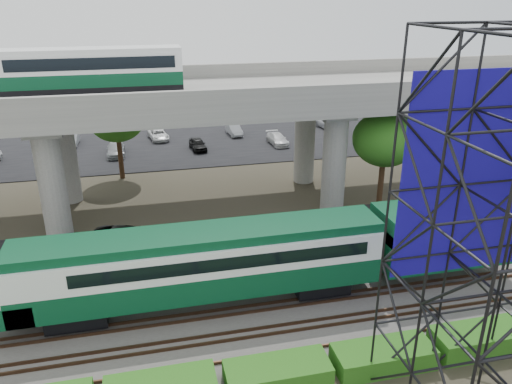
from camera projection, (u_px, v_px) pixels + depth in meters
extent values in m
plane|color=#474233|center=(236.00, 327.00, 25.55)|extent=(140.00, 140.00, 0.00)
cube|color=slate|center=(229.00, 303.00, 27.32)|extent=(90.00, 12.00, 0.20)
cube|color=black|center=(208.00, 236.00, 35.02)|extent=(90.00, 5.00, 0.08)
cube|color=black|center=(179.00, 143.00, 56.24)|extent=(90.00, 18.00, 0.08)
cube|color=#415C6B|center=(166.00, 104.00, 76.12)|extent=(140.00, 40.00, 0.03)
cube|color=#472D1E|center=(247.00, 358.00, 22.99)|extent=(90.00, 0.08, 0.16)
cube|color=#472D1E|center=(241.00, 338.00, 24.29)|extent=(90.00, 0.08, 0.16)
cube|color=#472D1E|center=(239.00, 331.00, 24.79)|extent=(90.00, 0.08, 0.16)
cube|color=#472D1E|center=(234.00, 314.00, 26.09)|extent=(90.00, 0.08, 0.16)
cube|color=#472D1E|center=(232.00, 308.00, 26.60)|extent=(90.00, 0.08, 0.16)
cube|color=#472D1E|center=(227.00, 293.00, 27.90)|extent=(90.00, 0.08, 0.16)
cube|color=#472D1E|center=(225.00, 288.00, 28.41)|extent=(90.00, 0.08, 0.16)
cube|color=#472D1E|center=(221.00, 275.00, 29.71)|extent=(90.00, 0.08, 0.16)
cube|color=#472D1E|center=(220.00, 270.00, 30.21)|extent=(90.00, 0.08, 0.16)
cube|color=#472D1E|center=(216.00, 259.00, 31.51)|extent=(90.00, 0.08, 0.16)
cube|color=black|center=(78.00, 312.00, 25.40)|extent=(3.00, 2.20, 0.90)
cube|color=black|center=(319.00, 281.00, 28.14)|extent=(3.00, 2.20, 0.90)
cube|color=#094325|center=(204.00, 277.00, 26.34)|extent=(19.00, 3.00, 1.40)
cube|color=white|center=(203.00, 253.00, 25.80)|extent=(19.00, 3.00, 1.50)
cube|color=#094325|center=(202.00, 236.00, 25.42)|extent=(19.00, 2.60, 0.50)
cube|color=black|center=(222.00, 250.00, 25.99)|extent=(15.00, 3.06, 0.70)
ellipsoid|color=white|center=(7.00, 285.00, 24.00)|extent=(3.60, 3.00, 3.20)
cube|color=#094325|center=(11.00, 303.00, 24.40)|extent=(2.60, 3.00, 1.10)
cube|color=#094325|center=(443.00, 233.00, 28.92)|extent=(8.00, 3.00, 3.40)
cube|color=#9E9B93|center=(193.00, 99.00, 36.78)|extent=(80.00, 12.00, 1.20)
cube|color=#9E9B93|center=(203.00, 99.00, 31.16)|extent=(80.00, 0.50, 1.10)
cube|color=#9E9B93|center=(185.00, 72.00, 41.54)|extent=(80.00, 0.50, 1.10)
cylinder|color=#9E9B93|center=(52.00, 185.00, 33.23)|extent=(1.80, 1.80, 8.00)
cylinder|color=#9E9B93|center=(65.00, 154.00, 39.56)|extent=(1.80, 1.80, 8.00)
cube|color=#9E9B93|center=(51.00, 118.00, 35.01)|extent=(2.40, 9.00, 0.60)
cylinder|color=#9E9B93|center=(334.00, 163.00, 37.45)|extent=(1.80, 1.80, 8.00)
cylinder|color=#9E9B93|center=(305.00, 138.00, 43.77)|extent=(1.80, 1.80, 8.00)
cube|color=#9E9B93|center=(321.00, 105.00, 39.23)|extent=(2.40, 9.00, 0.60)
cylinder|color=#9E9B93|center=(484.00, 126.00, 47.56)|extent=(1.80, 1.80, 8.00)
cube|color=black|center=(96.00, 90.00, 35.00)|extent=(12.00, 2.50, 0.70)
cube|color=#094325|center=(95.00, 78.00, 34.71)|extent=(12.00, 2.50, 0.90)
cube|color=white|center=(93.00, 62.00, 34.29)|extent=(12.00, 2.50, 1.30)
cube|color=black|center=(93.00, 61.00, 34.27)|extent=(11.00, 2.56, 0.80)
cube|color=white|center=(92.00, 50.00, 33.99)|extent=(12.00, 2.40, 0.30)
cube|color=#170D94|center=(495.00, 174.00, 19.61)|extent=(8.10, 0.08, 8.25)
cube|color=#225C15|center=(277.00, 374.00, 21.68)|extent=(4.60, 1.80, 1.03)
cube|color=#225C15|center=(383.00, 357.00, 22.74)|extent=(4.60, 1.80, 1.01)
cube|color=#225C15|center=(480.00, 339.00, 23.77)|extent=(4.60, 1.80, 1.12)
cylinder|color=#382314|center=(381.00, 179.00, 38.89)|extent=(0.44, 0.44, 4.80)
ellipsoid|color=#225C15|center=(385.00, 139.00, 37.69)|extent=(4.94, 4.94, 4.18)
cylinder|color=#382314|center=(120.00, 153.00, 45.06)|extent=(0.44, 0.44, 4.80)
ellipsoid|color=#225C15|center=(116.00, 118.00, 43.87)|extent=(4.94, 4.94, 4.18)
imported|color=black|center=(129.00, 239.00, 32.79)|extent=(5.96, 4.32, 1.51)
imported|color=gray|center=(72.00, 140.00, 55.38)|extent=(1.33, 3.57, 1.16)
imported|color=gray|center=(116.00, 149.00, 51.86)|extent=(1.79, 4.36, 1.26)
imported|color=silver|center=(158.00, 135.00, 57.37)|extent=(2.55, 4.34, 1.13)
imported|color=black|center=(198.00, 144.00, 53.67)|extent=(1.83, 3.79, 1.25)
imported|color=gray|center=(234.00, 130.00, 59.23)|extent=(1.60, 3.81, 1.23)
imported|color=silver|center=(278.00, 139.00, 55.56)|extent=(1.99, 4.21, 1.19)
imported|color=#B2B4BB|center=(330.00, 124.00, 61.78)|extent=(2.67, 4.70, 1.24)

